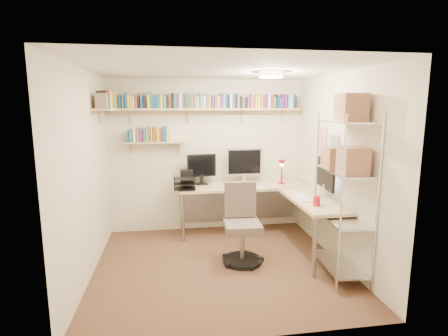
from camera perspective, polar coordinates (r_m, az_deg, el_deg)
The scene contains 6 objects.
ground at distance 4.76m, azimuth -0.71°, elevation -15.62°, with size 3.20×3.20×0.00m, color #4F3322.
room_shell at distance 4.33m, azimuth -0.70°, elevation 3.22°, with size 3.24×3.04×2.52m.
wall_shelves at distance 5.56m, azimuth -7.03°, elevation 9.53°, with size 3.12×1.09×0.80m.
corner_desk at distance 5.47m, azimuth 4.48°, elevation -3.44°, with size 2.26×2.05×1.39m.
office_chair at distance 4.74m, azimuth 2.92°, elevation -9.91°, with size 0.56×0.57×1.06m.
wire_rack at distance 4.30m, azimuth 19.33°, elevation 1.67°, with size 0.50×0.90×2.20m.
Camera 1 is at (-0.60, -4.26, 2.05)m, focal length 28.00 mm.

